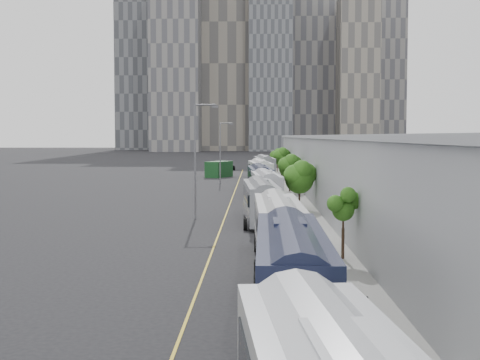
{
  "coord_description": "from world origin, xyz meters",
  "views": [
    {
      "loc": [
        1.17,
        -4.71,
        7.11
      ],
      "look_at": [
        -0.28,
        57.42,
        3.0
      ],
      "focal_mm": 50.0,
      "sensor_mm": 36.0,
      "label": 1
    }
  ],
  "objects_px": {
    "street_lamp_near": "(197,154)",
    "bus_4": "(266,191)",
    "bus_6": "(260,175)",
    "shipping_container": "(219,169)",
    "bus_1": "(291,282)",
    "street_lamp_far": "(221,148)",
    "suv": "(229,167)",
    "bus_5": "(260,183)",
    "bus_7": "(264,169)",
    "bus_2": "(279,235)",
    "bus_3": "(261,205)"
  },
  "relations": [
    {
      "from": "street_lamp_near",
      "to": "bus_4",
      "type": "bearing_deg",
      "value": 61.41
    },
    {
      "from": "bus_6",
      "to": "shipping_container",
      "type": "bearing_deg",
      "value": 104.39
    },
    {
      "from": "bus_1",
      "to": "street_lamp_near",
      "type": "distance_m",
      "value": 32.47
    },
    {
      "from": "street_lamp_far",
      "to": "suv",
      "type": "xyz_separation_m",
      "value": [
        -0.49,
        38.87,
        -4.55
      ]
    },
    {
      "from": "bus_5",
      "to": "street_lamp_near",
      "type": "distance_m",
      "value": 23.88
    },
    {
      "from": "bus_7",
      "to": "street_lamp_far",
      "type": "xyz_separation_m",
      "value": [
        -6.56,
        -9.84,
        3.61
      ]
    },
    {
      "from": "bus_4",
      "to": "shipping_container",
      "type": "relative_size",
      "value": 2.1
    },
    {
      "from": "bus_1",
      "to": "bus_4",
      "type": "height_order",
      "value": "bus_1"
    },
    {
      "from": "bus_6",
      "to": "bus_7",
      "type": "distance_m",
      "value": 15.16
    },
    {
      "from": "bus_2",
      "to": "street_lamp_near",
      "type": "bearing_deg",
      "value": 107.09
    },
    {
      "from": "street_lamp_far",
      "to": "shipping_container",
      "type": "xyz_separation_m",
      "value": [
        -1.19,
        14.83,
        -3.88
      ]
    },
    {
      "from": "bus_3",
      "to": "bus_7",
      "type": "relative_size",
      "value": 0.91
    },
    {
      "from": "bus_1",
      "to": "street_lamp_far",
      "type": "relative_size",
      "value": 1.41
    },
    {
      "from": "bus_1",
      "to": "street_lamp_far",
      "type": "xyz_separation_m",
      "value": [
        -6.48,
        74.98,
        3.66
      ]
    },
    {
      "from": "bus_7",
      "to": "street_lamp_far",
      "type": "relative_size",
      "value": 1.47
    },
    {
      "from": "bus_2",
      "to": "shipping_container",
      "type": "height_order",
      "value": "bus_2"
    },
    {
      "from": "bus_5",
      "to": "bus_2",
      "type": "bearing_deg",
      "value": -92.05
    },
    {
      "from": "bus_3",
      "to": "shipping_container",
      "type": "height_order",
      "value": "bus_3"
    },
    {
      "from": "suv",
      "to": "bus_5",
      "type": "bearing_deg",
      "value": -93.33
    },
    {
      "from": "bus_6",
      "to": "bus_4",
      "type": "bearing_deg",
      "value": -93.91
    },
    {
      "from": "bus_1",
      "to": "bus_6",
      "type": "relative_size",
      "value": 1.0
    },
    {
      "from": "bus_2",
      "to": "shipping_container",
      "type": "xyz_separation_m",
      "value": [
        -7.63,
        77.38,
        -0.17
      ]
    },
    {
      "from": "bus_1",
      "to": "bus_5",
      "type": "relative_size",
      "value": 1.03
    },
    {
      "from": "bus_4",
      "to": "bus_6",
      "type": "bearing_deg",
      "value": 87.4
    },
    {
      "from": "bus_6",
      "to": "bus_3",
      "type": "bearing_deg",
      "value": -95.1
    },
    {
      "from": "bus_4",
      "to": "suv",
      "type": "bearing_deg",
      "value": 91.93
    },
    {
      "from": "bus_7",
      "to": "shipping_container",
      "type": "distance_m",
      "value": 9.22
    },
    {
      "from": "shipping_container",
      "to": "bus_6",
      "type": "bearing_deg",
      "value": -47.29
    },
    {
      "from": "bus_1",
      "to": "suv",
      "type": "bearing_deg",
      "value": 94.14
    },
    {
      "from": "bus_6",
      "to": "street_lamp_far",
      "type": "bearing_deg",
      "value": 132.85
    },
    {
      "from": "bus_1",
      "to": "bus_5",
      "type": "height_order",
      "value": "bus_1"
    },
    {
      "from": "bus_7",
      "to": "bus_1",
      "type": "bearing_deg",
      "value": -93.88
    },
    {
      "from": "bus_7",
      "to": "street_lamp_far",
      "type": "height_order",
      "value": "street_lamp_far"
    },
    {
      "from": "bus_5",
      "to": "shipping_container",
      "type": "height_order",
      "value": "bus_5"
    },
    {
      "from": "bus_4",
      "to": "bus_1",
      "type": "bearing_deg",
      "value": -93.07
    },
    {
      "from": "bus_6",
      "to": "bus_1",
      "type": "bearing_deg",
      "value": -94.2
    },
    {
      "from": "bus_5",
      "to": "street_lamp_far",
      "type": "bearing_deg",
      "value": 102.34
    },
    {
      "from": "bus_2",
      "to": "bus_7",
      "type": "bearing_deg",
      "value": 88.84
    },
    {
      "from": "bus_6",
      "to": "suv",
      "type": "height_order",
      "value": "bus_6"
    },
    {
      "from": "bus_1",
      "to": "bus_6",
      "type": "distance_m",
      "value": 69.68
    },
    {
      "from": "suv",
      "to": "bus_1",
      "type": "bearing_deg",
      "value": -95.74
    },
    {
      "from": "bus_5",
      "to": "shipping_container",
      "type": "xyz_separation_m",
      "value": [
        -6.85,
        35.35,
        -0.16
      ]
    },
    {
      "from": "bus_3",
      "to": "bus_5",
      "type": "height_order",
      "value": "bus_5"
    },
    {
      "from": "bus_4",
      "to": "bus_5",
      "type": "xyz_separation_m",
      "value": [
        -0.54,
        11.78,
        0.03
      ]
    },
    {
      "from": "bus_1",
      "to": "street_lamp_near",
      "type": "height_order",
      "value": "street_lamp_near"
    },
    {
      "from": "bus_2",
      "to": "bus_3",
      "type": "bearing_deg",
      "value": 91.9
    },
    {
      "from": "bus_2",
      "to": "street_lamp_near",
      "type": "xyz_separation_m",
      "value": [
        -6.28,
        19.16,
        4.08
      ]
    },
    {
      "from": "bus_2",
      "to": "suv",
      "type": "relative_size",
      "value": 2.5
    },
    {
      "from": "bus_7",
      "to": "street_lamp_far",
      "type": "distance_m",
      "value": 12.36
    },
    {
      "from": "street_lamp_near",
      "to": "suv",
      "type": "bearing_deg",
      "value": 90.45
    }
  ]
}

